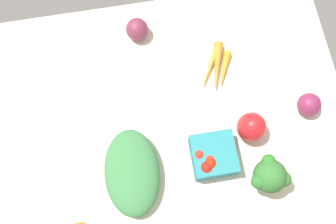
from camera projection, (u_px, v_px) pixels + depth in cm
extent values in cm
cube|color=beige|center=(168.00, 115.00, 115.32)|extent=(104.00, 76.00, 2.00)
ellipsoid|color=#3B7B44|center=(132.00, 172.00, 105.97)|extent=(15.97, 24.57, 6.96)
cube|color=teal|center=(213.00, 155.00, 107.63)|extent=(11.82, 11.82, 6.35)
sphere|color=red|center=(210.00, 160.00, 104.79)|extent=(2.71, 2.71, 2.71)
sphere|color=red|center=(199.00, 155.00, 105.21)|extent=(2.81, 2.81, 2.81)
sphere|color=red|center=(206.00, 167.00, 104.14)|extent=(3.39, 3.39, 3.39)
sphere|color=red|center=(207.00, 166.00, 104.16)|extent=(2.75, 2.75, 2.75)
sphere|color=red|center=(210.00, 163.00, 104.31)|extent=(3.12, 3.12, 3.12)
sphere|color=brown|center=(137.00, 29.00, 118.59)|extent=(6.78, 6.78, 6.78)
cylinder|color=#92C680|center=(265.00, 179.00, 106.68)|extent=(3.33, 3.33, 4.52)
sphere|color=#316E2E|center=(270.00, 176.00, 101.34)|extent=(8.84, 8.84, 8.84)
sphere|color=#2C6D2E|center=(258.00, 182.00, 100.22)|extent=(3.90, 3.90, 3.90)
sphere|color=#346D2D|center=(283.00, 179.00, 101.22)|extent=(4.17, 4.17, 4.17)
sphere|color=#2C7428|center=(269.00, 161.00, 101.00)|extent=(3.76, 3.76, 3.76)
sphere|color=#80274E|center=(309.00, 105.00, 111.71)|extent=(6.65, 6.65, 6.65)
ellipsoid|color=red|center=(251.00, 127.00, 108.37)|extent=(8.83, 8.83, 9.39)
cone|color=orange|center=(210.00, 67.00, 117.41)|extent=(10.06, 15.62, 2.26)
cone|color=orange|center=(217.00, 68.00, 116.97)|extent=(7.11, 16.60, 2.90)
cone|color=orange|center=(224.00, 70.00, 117.12)|extent=(6.78, 12.03, 2.32)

